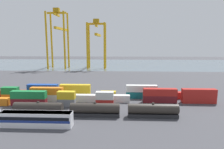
% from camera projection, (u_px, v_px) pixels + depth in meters
% --- Properties ---
extents(ground_plane, '(420.00, 420.00, 0.00)m').
position_uv_depth(ground_plane, '(86.00, 81.00, 113.14)').
color(ground_plane, '#424247').
extents(harbour_water, '(400.00, 110.00, 0.01)m').
position_uv_depth(harbour_water, '(102.00, 64.00, 208.02)').
color(harbour_water, slate).
rests_on(harbour_water, ground_plane).
extents(freight_tank_row, '(48.71, 2.91, 4.37)m').
position_uv_depth(freight_tank_row, '(95.00, 110.00, 58.85)').
color(freight_tank_row, '#232326').
rests_on(freight_tank_row, ground_plane).
extents(shipping_container_2, '(12.10, 2.44, 2.60)m').
position_uv_depth(shipping_container_2, '(29.00, 102.00, 69.20)').
color(shipping_container_2, maroon).
rests_on(shipping_container_2, ground_plane).
extents(shipping_container_3, '(12.10, 2.44, 2.60)m').
position_uv_depth(shipping_container_3, '(29.00, 95.00, 68.79)').
color(shipping_container_3, '#197538').
rests_on(shipping_container_3, shipping_container_2).
extents(shipping_container_4, '(6.04, 2.44, 2.60)m').
position_uv_depth(shipping_container_4, '(67.00, 102.00, 68.63)').
color(shipping_container_4, slate).
rests_on(shipping_container_4, ground_plane).
extents(shipping_container_5, '(6.04, 2.44, 2.60)m').
position_uv_depth(shipping_container_5, '(66.00, 95.00, 68.22)').
color(shipping_container_5, gold).
rests_on(shipping_container_5, shipping_container_4).
extents(shipping_container_6, '(6.04, 2.44, 2.60)m').
position_uv_depth(shipping_container_6, '(105.00, 103.00, 68.05)').
color(shipping_container_6, '#AD211C').
rests_on(shipping_container_6, ground_plane).
extents(shipping_container_7, '(6.04, 2.44, 2.60)m').
position_uv_depth(shipping_container_7, '(105.00, 95.00, 67.65)').
color(shipping_container_7, silver).
rests_on(shipping_container_7, shipping_container_6).
extents(shipping_container_9, '(6.04, 2.44, 2.60)m').
position_uv_depth(shipping_container_9, '(11.00, 97.00, 75.18)').
color(shipping_container_9, orange).
rests_on(shipping_container_9, ground_plane).
extents(shipping_container_10, '(6.04, 2.44, 2.60)m').
position_uv_depth(shipping_container_10, '(10.00, 90.00, 74.77)').
color(shipping_container_10, '#197538').
rests_on(shipping_container_10, shipping_container_9).
extents(shipping_container_11, '(12.10, 2.44, 2.60)m').
position_uv_depth(shipping_container_11, '(47.00, 98.00, 74.57)').
color(shipping_container_11, silver).
rests_on(shipping_container_11, ground_plane).
extents(shipping_container_12, '(12.10, 2.44, 2.60)m').
position_uv_depth(shipping_container_12, '(47.00, 91.00, 74.16)').
color(shipping_container_12, orange).
rests_on(shipping_container_12, shipping_container_11).
extents(shipping_container_13, '(12.10, 2.44, 2.60)m').
position_uv_depth(shipping_container_13, '(84.00, 98.00, 73.97)').
color(shipping_container_13, silver).
rests_on(shipping_container_13, ground_plane).
extents(shipping_container_14, '(6.04, 2.44, 2.60)m').
position_uv_depth(shipping_container_14, '(122.00, 98.00, 73.36)').
color(shipping_container_14, silver).
rests_on(shipping_container_14, ground_plane).
extents(shipping_container_15, '(12.10, 2.44, 2.60)m').
position_uv_depth(shipping_container_15, '(160.00, 99.00, 72.76)').
color(shipping_container_15, maroon).
rests_on(shipping_container_15, ground_plane).
extents(shipping_container_16, '(12.10, 2.44, 2.60)m').
position_uv_depth(shipping_container_16, '(160.00, 92.00, 72.35)').
color(shipping_container_16, '#AD211C').
rests_on(shipping_container_16, shipping_container_15).
extents(shipping_container_17, '(12.10, 2.44, 2.60)m').
position_uv_depth(shipping_container_17, '(199.00, 99.00, 72.16)').
color(shipping_container_17, '#AD211C').
rests_on(shipping_container_17, ground_plane).
extents(shipping_container_18, '(12.10, 2.44, 2.60)m').
position_uv_depth(shipping_container_18, '(199.00, 92.00, 71.75)').
color(shipping_container_18, '#AD211C').
rests_on(shipping_container_18, shipping_container_17).
extents(shipping_container_21, '(12.10, 2.44, 2.60)m').
position_uv_depth(shipping_container_21, '(11.00, 93.00, 80.86)').
color(shipping_container_21, '#AD211C').
rests_on(shipping_container_21, ground_plane).
extents(shipping_container_22, '(12.10, 2.44, 2.60)m').
position_uv_depth(shipping_container_22, '(43.00, 94.00, 80.29)').
color(shipping_container_22, '#AD211C').
rests_on(shipping_container_22, ground_plane).
extents(shipping_container_23, '(12.10, 2.44, 2.60)m').
position_uv_depth(shipping_container_23, '(43.00, 87.00, 79.88)').
color(shipping_container_23, '#1C4299').
rests_on(shipping_container_23, shipping_container_22).
extents(shipping_container_24, '(12.10, 2.44, 2.60)m').
position_uv_depth(shipping_container_24, '(75.00, 94.00, 79.72)').
color(shipping_container_24, gold).
rests_on(shipping_container_24, ground_plane).
extents(shipping_container_25, '(12.10, 2.44, 2.60)m').
position_uv_depth(shipping_container_25, '(75.00, 88.00, 79.31)').
color(shipping_container_25, gold).
rests_on(shipping_container_25, shipping_container_24).
extents(shipping_container_26, '(6.04, 2.44, 2.60)m').
position_uv_depth(shipping_container_26, '(108.00, 94.00, 79.15)').
color(shipping_container_26, gold).
rests_on(shipping_container_26, ground_plane).
extents(shipping_container_27, '(12.10, 2.44, 2.60)m').
position_uv_depth(shipping_container_27, '(141.00, 95.00, 78.58)').
color(shipping_container_27, '#146066').
rests_on(shipping_container_27, ground_plane).
extents(shipping_container_28, '(12.10, 2.44, 2.60)m').
position_uv_depth(shipping_container_28, '(142.00, 88.00, 78.17)').
color(shipping_container_28, silver).
rests_on(shipping_container_28, shipping_container_27).
extents(shipping_container_29, '(12.10, 2.44, 2.60)m').
position_uv_depth(shipping_container_29, '(175.00, 95.00, 78.01)').
color(shipping_container_29, '#AD211C').
rests_on(shipping_container_29, ground_plane).
extents(gantry_crane_west, '(16.41, 41.08, 50.40)m').
position_uv_depth(gantry_crane_west, '(59.00, 33.00, 171.25)').
color(gantry_crane_west, gold).
rests_on(gantry_crane_west, ground_plane).
extents(gantry_crane_central, '(15.92, 34.64, 41.42)m').
position_uv_depth(gantry_crane_central, '(97.00, 39.00, 170.13)').
color(gantry_crane_central, gold).
rests_on(gantry_crane_central, ground_plane).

